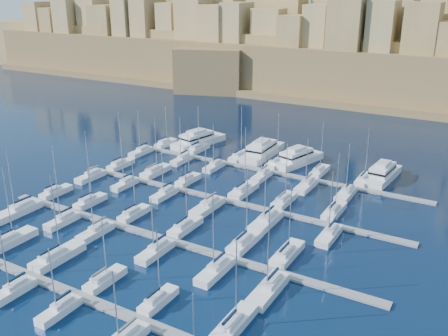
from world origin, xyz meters
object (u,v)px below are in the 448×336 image
Objects in this scene: motor_yacht_a at (198,140)px; motor_yacht_b at (262,150)px; sailboat_2 at (57,256)px; sailboat_4 at (158,300)px; motor_yacht_d at (383,174)px; motor_yacht_c at (297,158)px.

motor_yacht_b is at bearing 0.91° from motor_yacht_a.
sailboat_2 is 23.61m from sailboat_4.
motor_yacht_b is at bearing 177.38° from motor_yacht_d.
motor_yacht_d is at bearing 59.62° from sailboat_2.
motor_yacht_d is at bearing -1.16° from motor_yacht_c.
motor_yacht_c is (33.02, -0.77, -0.00)m from motor_yacht_a.
motor_yacht_a is (-15.77, 70.32, 0.95)m from sailboat_2.
motor_yacht_b and motor_yacht_d have the same top height.
motor_yacht_a is 21.73m from motor_yacht_b.
motor_yacht_a is 33.02m from motor_yacht_c.
sailboat_2 is 0.83× the size of motor_yacht_b.
motor_yacht_a and motor_yacht_b have the same top height.
sailboat_4 is 0.65× the size of motor_yacht_b.
motor_yacht_b is at bearing 103.72° from sailboat_4.
motor_yacht_b is at bearing 174.38° from motor_yacht_c.
sailboat_2 reaches higher than motor_yacht_c.
sailboat_4 is 0.78× the size of motor_yacht_d.
sailboat_2 is 0.83× the size of motor_yacht_a.
motor_yacht_c is 23.26m from motor_yacht_d.
sailboat_2 reaches higher than motor_yacht_a.
sailboat_4 is at bearing -84.92° from motor_yacht_c.
sailboat_2 is at bearing -120.38° from motor_yacht_d.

